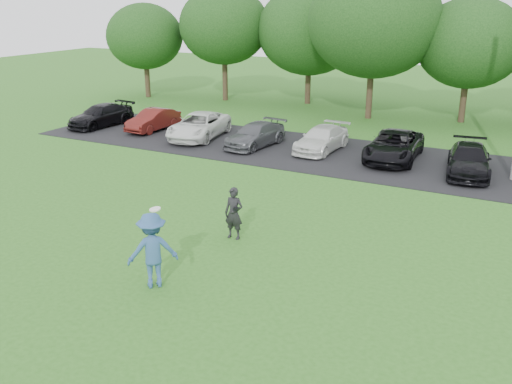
# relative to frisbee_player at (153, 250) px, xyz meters

# --- Properties ---
(ground) EXTENTS (100.00, 100.00, 0.00)m
(ground) POSITION_rel_frisbee_player_xyz_m (0.69, 0.63, -0.96)
(ground) COLOR #2D631C
(ground) RESTS_ON ground
(parking_lot) EXTENTS (32.00, 6.50, 0.03)m
(parking_lot) POSITION_rel_frisbee_player_xyz_m (0.69, 13.63, -0.95)
(parking_lot) COLOR black
(parking_lot) RESTS_ON ground
(frisbee_player) EXTENTS (1.39, 1.37, 2.14)m
(frisbee_player) POSITION_rel_frisbee_player_xyz_m (0.00, 0.00, 0.00)
(frisbee_player) COLOR #32588E
(frisbee_player) RESTS_ON ground
(camera_bystander) EXTENTS (0.59, 0.43, 1.57)m
(camera_bystander) POSITION_rel_frisbee_player_xyz_m (0.32, 3.45, -0.17)
(camera_bystander) COLOR black
(camera_bystander) RESTS_ON ground
(parked_cars) EXTENTS (30.68, 5.13, 1.23)m
(parked_cars) POSITION_rel_frisbee_player_xyz_m (0.06, 13.62, -0.34)
(parked_cars) COLOR black
(parked_cars) RESTS_ON parking_lot
(tree_row) EXTENTS (42.39, 9.85, 8.64)m
(tree_row) POSITION_rel_frisbee_player_xyz_m (2.21, 23.39, 3.95)
(tree_row) COLOR #38281C
(tree_row) RESTS_ON ground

